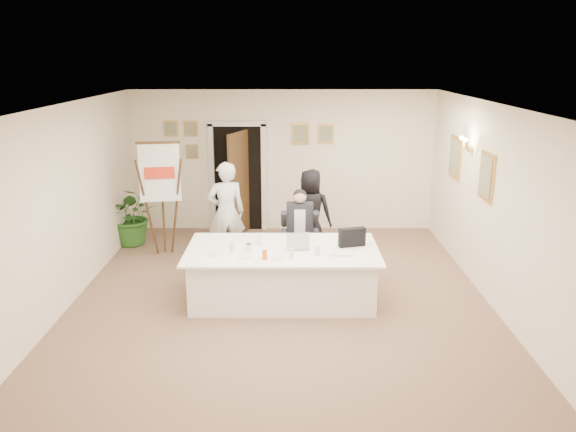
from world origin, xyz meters
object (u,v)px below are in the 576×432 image
Objects in this scene: flip_chart at (162,204)px; conference_table at (282,273)px; potted_palm at (133,215)px; paper_stack at (341,253)px; oj_glass at (265,255)px; laptop_bag at (352,237)px; seated_man at (300,230)px; standing_man at (226,212)px; steel_jug at (249,248)px; standing_woman at (310,212)px; laptop at (298,238)px.

conference_table is at bearing -41.76° from flip_chart.
potted_palm reaches higher than conference_table.
oj_glass reaches higher than paper_stack.
flip_chart is 5.14× the size of laptop_bag.
laptop_bag is 1.36m from oj_glass.
standing_man reaches higher than seated_man.
flip_chart is at bearing 129.36° from steel_jug.
laptop_bag is (0.73, -1.05, 0.22)m from seated_man.
potted_palm is 4.55m from paper_stack.
standing_woman is (0.20, 0.82, 0.08)m from seated_man.
potted_palm is 2.90× the size of laptop_bag.
oj_glass is at bearing 94.92° from standing_man.
flip_chart is 2.61m from standing_woman.
potted_palm is 3.26× the size of laptop.
seated_man reaches higher than conference_table.
laptop_bag is (0.78, 0.06, -0.00)m from laptop.
potted_palm is at bearing 153.75° from seated_man.
seated_man is at bearing 59.63° from steel_jug.
paper_stack is (0.82, -0.23, 0.40)m from conference_table.
laptop is 0.89× the size of laptop_bag.
standing_woman is 1.95m from laptop.
paper_stack is at bearing 119.79° from standing_man.
potted_palm is (-3.10, 1.32, -0.13)m from seated_man.
flip_chart reaches higher than potted_palm.
standing_woman reaches higher than potted_palm.
flip_chart is 5.77× the size of laptop.
potted_palm is 10.26× the size of steel_jug.
laptop reaches higher than conference_table.
potted_palm is (-3.30, 0.50, -0.20)m from standing_woman.
flip_chart is at bearing 16.59° from standing_woman.
seated_man is 0.69× the size of flip_chart.
standing_woman is 1.94m from laptop_bag.
flip_chart is 1.77× the size of potted_palm.
standing_man reaches higher than steel_jug.
paper_stack is at bearing 114.09° from standing_woman.
laptop is (3.05, -2.43, 0.35)m from potted_palm.
conference_table is at bearing -41.17° from potted_palm.
laptop_bag is at bearing -3.43° from laptop.
conference_table is 21.10× the size of oj_glass.
steel_jug is (-0.74, -1.27, 0.14)m from seated_man.
laptop is at bearing -38.55° from potted_palm.
laptop reaches higher than paper_stack.
standing_woman is at bearing 99.06° from paper_stack.
flip_chart is at bearing 138.24° from conference_table.
standing_woman reaches higher than seated_man.
paper_stack is (3.65, -2.70, 0.23)m from potted_palm.
potted_palm is (-2.83, 2.47, 0.17)m from conference_table.
oj_glass is (-0.46, -0.49, -0.07)m from laptop.
steel_jug is (1.66, -2.02, -0.09)m from flip_chart.
flip_chart is 1.21m from standing_man.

